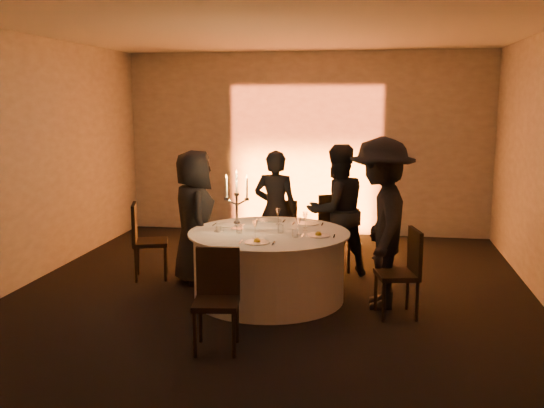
% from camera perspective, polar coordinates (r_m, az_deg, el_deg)
% --- Properties ---
extents(floor, '(7.00, 7.00, 0.00)m').
position_cam_1_polar(floor, '(6.95, -0.28, -8.84)').
color(floor, black).
rests_on(floor, ground).
extents(ceiling, '(7.00, 7.00, 0.00)m').
position_cam_1_polar(ceiling, '(6.63, -0.30, 16.54)').
color(ceiling, silver).
rests_on(ceiling, wall_back).
extents(wall_back, '(7.00, 0.00, 7.00)m').
position_cam_1_polar(wall_back, '(10.08, 3.19, 5.67)').
color(wall_back, '#A49F99').
rests_on(wall_back, floor).
extents(wall_front, '(7.00, 0.00, 7.00)m').
position_cam_1_polar(wall_front, '(3.28, -11.00, -3.08)').
color(wall_front, '#A49F99').
rests_on(wall_front, floor).
extents(wall_left, '(0.00, 7.00, 7.00)m').
position_cam_1_polar(wall_left, '(7.73, -22.80, 3.68)').
color(wall_left, '#A49F99').
rests_on(wall_left, floor).
extents(uplighter_fixture, '(0.25, 0.12, 0.10)m').
position_cam_1_polar(uplighter_fixture, '(9.99, 2.91, -2.77)').
color(uplighter_fixture, black).
rests_on(uplighter_fixture, floor).
extents(banquet_table, '(1.80, 1.80, 0.77)m').
position_cam_1_polar(banquet_table, '(6.84, -0.28, -5.79)').
color(banquet_table, black).
rests_on(banquet_table, floor).
extents(chair_left, '(0.53, 0.53, 0.96)m').
position_cam_1_polar(chair_left, '(7.73, -11.96, -3.00)').
color(chair_left, black).
rests_on(chair_left, floor).
extents(chair_back_left, '(0.40, 0.40, 0.87)m').
position_cam_1_polar(chair_back_left, '(8.38, 1.19, -2.14)').
color(chair_back_left, black).
rests_on(chair_back_left, floor).
extents(chair_back_right, '(0.61, 0.61, 1.05)m').
position_cam_1_polar(chair_back_right, '(7.84, 5.66, -2.24)').
color(chair_back_right, black).
rests_on(chair_back_right, floor).
extents(chair_right, '(0.48, 0.48, 0.92)m').
position_cam_1_polar(chair_right, '(6.41, 12.34, -5.88)').
color(chair_right, black).
rests_on(chair_right, floor).
extents(chair_front, '(0.45, 0.45, 0.91)m').
position_cam_1_polar(chair_front, '(5.52, -5.20, -8.32)').
color(chair_front, black).
rests_on(chair_front, floor).
extents(guest_left, '(0.81, 0.94, 1.63)m').
position_cam_1_polar(guest_left, '(7.41, -7.30, -1.23)').
color(guest_left, black).
rests_on(guest_left, floor).
extents(guest_back_left, '(0.61, 0.44, 1.58)m').
position_cam_1_polar(guest_back_left, '(7.92, 0.33, -0.62)').
color(guest_back_left, black).
rests_on(guest_back_left, floor).
extents(guest_back_right, '(1.03, 0.98, 1.68)m').
position_cam_1_polar(guest_back_right, '(7.67, 6.12, -0.64)').
color(guest_back_right, black).
rests_on(guest_back_right, floor).
extents(guest_right, '(0.73, 1.21, 1.84)m').
position_cam_1_polar(guest_right, '(6.57, 10.19, -1.79)').
color(guest_right, black).
rests_on(guest_right, floor).
extents(plate_left, '(0.36, 0.29, 0.01)m').
position_cam_1_polar(plate_left, '(7.10, -4.12, -1.97)').
color(plate_left, white).
rests_on(plate_left, banquet_table).
extents(plate_back_left, '(0.36, 0.28, 0.01)m').
position_cam_1_polar(plate_back_left, '(7.34, -0.18, -1.56)').
color(plate_back_left, white).
rests_on(plate_back_left, banquet_table).
extents(plate_back_right, '(0.35, 0.25, 0.01)m').
position_cam_1_polar(plate_back_right, '(7.16, 3.40, -1.87)').
color(plate_back_right, white).
rests_on(plate_back_right, banquet_table).
extents(plate_right, '(0.36, 0.25, 0.08)m').
position_cam_1_polar(plate_right, '(6.54, 4.39, -2.89)').
color(plate_right, white).
rests_on(plate_right, banquet_table).
extents(plate_front, '(0.36, 0.26, 0.08)m').
position_cam_1_polar(plate_front, '(6.22, -1.41, -3.53)').
color(plate_front, white).
rests_on(plate_front, banquet_table).
extents(coffee_cup, '(0.11, 0.11, 0.07)m').
position_cam_1_polar(coffee_cup, '(6.78, -5.00, -2.35)').
color(coffee_cup, white).
rests_on(coffee_cup, banquet_table).
extents(candelabra, '(0.29, 0.14, 0.69)m').
position_cam_1_polar(candelabra, '(6.80, -3.33, -0.48)').
color(candelabra, silver).
rests_on(candelabra, banquet_table).
extents(wine_glass_a, '(0.07, 0.07, 0.19)m').
position_cam_1_polar(wine_glass_a, '(6.78, 3.13, -1.39)').
color(wine_glass_a, silver).
rests_on(wine_glass_a, banquet_table).
extents(wine_glass_b, '(0.07, 0.07, 0.19)m').
position_cam_1_polar(wine_glass_b, '(7.11, 0.59, -0.85)').
color(wine_glass_b, silver).
rests_on(wine_glass_b, banquet_table).
extents(wine_glass_c, '(0.07, 0.07, 0.19)m').
position_cam_1_polar(wine_glass_c, '(6.57, 2.50, -1.75)').
color(wine_glass_c, silver).
rests_on(wine_glass_c, banquet_table).
extents(wine_glass_d, '(0.07, 0.07, 0.19)m').
position_cam_1_polar(wine_glass_d, '(6.41, -1.60, -2.04)').
color(wine_glass_d, silver).
rests_on(wine_glass_d, banquet_table).
extents(wine_glass_e, '(0.07, 0.07, 0.19)m').
position_cam_1_polar(wine_glass_e, '(6.92, 3.15, -1.16)').
color(wine_glass_e, silver).
rests_on(wine_glass_e, banquet_table).
extents(tumbler_a, '(0.07, 0.07, 0.09)m').
position_cam_1_polar(tumbler_a, '(6.69, -3.10, -2.35)').
color(tumbler_a, silver).
rests_on(tumbler_a, banquet_table).
extents(tumbler_b, '(0.07, 0.07, 0.09)m').
position_cam_1_polar(tumbler_b, '(6.68, 0.81, -2.36)').
color(tumbler_b, silver).
rests_on(tumbler_b, banquet_table).
extents(tumbler_c, '(0.07, 0.07, 0.09)m').
position_cam_1_polar(tumbler_c, '(6.47, 2.20, -2.76)').
color(tumbler_c, silver).
rests_on(tumbler_c, banquet_table).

